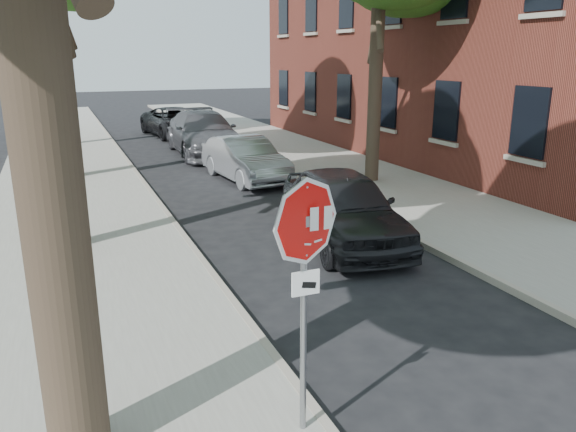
% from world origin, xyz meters
% --- Properties ---
extents(ground, '(120.00, 120.00, 0.00)m').
position_xyz_m(ground, '(0.00, 0.00, 0.00)').
color(ground, black).
rests_on(ground, ground).
extents(sidewalk_left, '(4.00, 55.00, 0.12)m').
position_xyz_m(sidewalk_left, '(-2.50, 12.00, 0.06)').
color(sidewalk_left, gray).
rests_on(sidewalk_left, ground).
extents(sidewalk_right, '(4.00, 55.00, 0.12)m').
position_xyz_m(sidewalk_right, '(6.00, 12.00, 0.06)').
color(sidewalk_right, gray).
rests_on(sidewalk_right, ground).
extents(curb_left, '(0.12, 55.00, 0.13)m').
position_xyz_m(curb_left, '(-0.45, 12.00, 0.07)').
color(curb_left, '#9E9384').
rests_on(curb_left, ground).
extents(curb_right, '(0.12, 55.00, 0.13)m').
position_xyz_m(curb_right, '(3.95, 12.00, 0.07)').
color(curb_right, '#9E9384').
rests_on(curb_right, ground).
extents(stop_sign, '(0.76, 0.34, 2.61)m').
position_xyz_m(stop_sign, '(-0.70, -0.03, 1.95)').
color(stop_sign, gray).
rests_on(stop_sign, sidewalk_left).
extents(car_a, '(2.38, 4.64, 1.51)m').
position_xyz_m(car_a, '(2.60, 5.41, 0.76)').
color(car_a, black).
rests_on(car_a, ground).
extents(car_b, '(1.82, 4.19, 1.34)m').
position_xyz_m(car_b, '(2.60, 11.88, 0.67)').
color(car_b, gray).
rests_on(car_b, ground).
extents(car_c, '(2.48, 5.75, 1.65)m').
position_xyz_m(car_c, '(2.60, 17.05, 0.82)').
color(car_c, '#4F4E53').
rests_on(car_c, ground).
extents(car_d, '(2.82, 5.12, 1.36)m').
position_xyz_m(car_d, '(2.60, 22.64, 0.68)').
color(car_d, black).
rests_on(car_d, ground).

